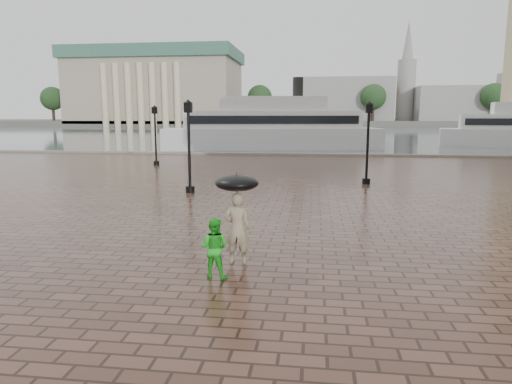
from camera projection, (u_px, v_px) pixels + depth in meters
ground at (308, 259)px, 12.16m from camera, size 300.00×300.00×0.00m
harbour_water at (315, 132)px, 102.13m from camera, size 240.00×240.00×0.00m
quay_edge at (313, 155)px, 43.45m from camera, size 80.00×0.60×0.30m
far_shore at (315, 123)px, 168.47m from camera, size 300.00×60.00×2.00m
museum at (156, 86)px, 158.22m from camera, size 57.00×32.50×26.00m
distant_skyline at (462, 98)px, 151.20m from camera, size 102.50×22.00×33.00m
far_trees at (316, 97)px, 145.55m from camera, size 188.00×8.00×13.50m
street_lamps at (229, 140)px, 27.40m from camera, size 15.44×12.44×4.40m
adult_pedestrian at (237, 228)px, 11.64m from camera, size 0.68×0.44×1.85m
child_pedestrian at (214, 248)px, 10.67m from camera, size 0.77×0.64×1.43m
ferry_near at (272, 128)px, 51.58m from camera, size 24.94×10.15×7.97m
umbrella at (237, 183)px, 11.45m from camera, size 1.10×1.10×1.19m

